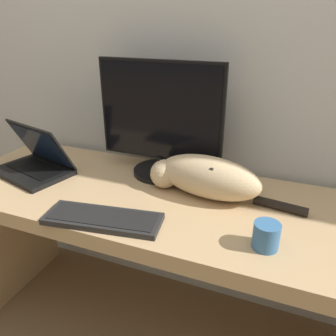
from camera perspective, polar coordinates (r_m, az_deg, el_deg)
The scene contains 7 objects.
wall_back at distance 1.45m, azimuth 3.40°, elevation 22.19°, with size 6.40×0.06×2.60m.
desk at distance 1.34m, azimuth -2.43°, elevation -10.00°, with size 1.70×0.62×0.74m.
monitor at distance 1.35m, azimuth -1.41°, elevation 8.03°, with size 0.53×0.23×0.48m.
laptop at distance 1.54m, azimuth -22.08°, elevation 0.83°, with size 0.37×0.30×0.22m.
external_keyboard at distance 1.12m, azimuth -11.26°, elevation -8.64°, with size 0.41×0.19×0.02m.
cat at distance 1.24m, azimuth 6.42°, elevation -1.37°, with size 0.60×0.23×0.16m.
coffee_mug at distance 1.02m, azimuth 16.72°, elevation -11.24°, with size 0.08×0.08×0.08m.
Camera 1 is at (0.46, -0.70, 1.36)m, focal length 35.00 mm.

